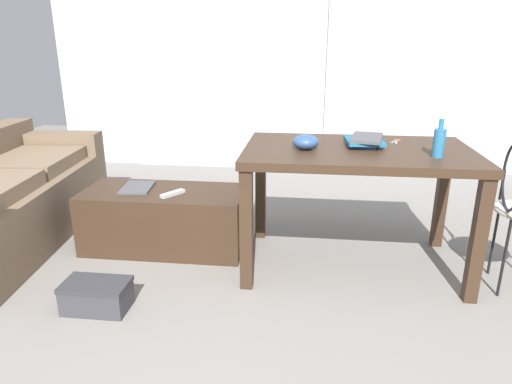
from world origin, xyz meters
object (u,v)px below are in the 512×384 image
couch (0,200)px  tv_remote_primary (173,194)px  bottle_near (439,142)px  coffee_table (165,219)px  book_stack (365,141)px  scissors (396,141)px  bowl (306,142)px  magazine (137,187)px  shoebox (97,296)px  craft_table (357,165)px

couch → tv_remote_primary: size_ratio=10.70×
tv_remote_primary → bottle_near: bearing=26.6°
couch → coffee_table: 1.18m
bottle_near → book_stack: size_ratio=0.65×
scissors → book_stack: bearing=-143.4°
coffee_table → bowl: bowl is taller
magazine → shoebox: magazine is taller
coffee_table → book_stack: 1.43m
couch → scissors: 2.74m
craft_table → magazine: craft_table is taller
couch → shoebox: size_ratio=5.52×
couch → scissors: scissors is taller
bottle_near → scissors: 0.43m
bowl → magazine: bearing=169.7°
coffee_table → book_stack: size_ratio=3.34×
shoebox → tv_remote_primary: bearing=73.2°
craft_table → scissors: (0.26, 0.23, 0.10)m
coffee_table → tv_remote_primary: tv_remote_primary is taller
bowl → shoebox: (-1.08, -0.63, -0.73)m
couch → coffee_table: size_ratio=1.76×
book_stack → bottle_near: bearing=-32.8°
scissors → magazine: 1.75m
shoebox → magazine: bearing=94.3°
coffee_table → shoebox: 0.83m
book_stack → craft_table: bearing=-123.7°
book_stack → scissors: (0.22, 0.16, -0.03)m
craft_table → shoebox: size_ratio=3.87×
couch → shoebox: (1.05, -0.76, -0.23)m
scissors → bowl: bearing=-153.0°
bottle_near → shoebox: 2.03m
bowl → tv_remote_primary: 0.95m
bottle_near → bowl: bearing=171.7°
craft_table → scissors: scissors is taller
magazine → shoebox: (0.06, -0.84, -0.34)m
book_stack → shoebox: 1.78m
coffee_table → shoebox: (-0.13, -0.81, -0.13)m
bowl → tv_remote_primary: (-0.86, 0.10, -0.39)m
scissors → shoebox: (-1.65, -0.92, -0.69)m
couch → bottle_near: 2.91m
couch → book_stack: 2.53m
scissors → tv_remote_primary: 1.49m
book_stack → shoebox: (-1.43, -0.76, -0.72)m
magazine → tv_remote_primary: bearing=-27.8°
couch → magazine: couch is taller
couch → magazine: (0.98, 0.08, 0.11)m
craft_table → book_stack: size_ratio=4.13×
book_stack → tv_remote_primary: 1.27m
couch → bowl: 2.18m
couch → craft_table: craft_table is taller
bottle_near → scissors: bearing=110.8°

